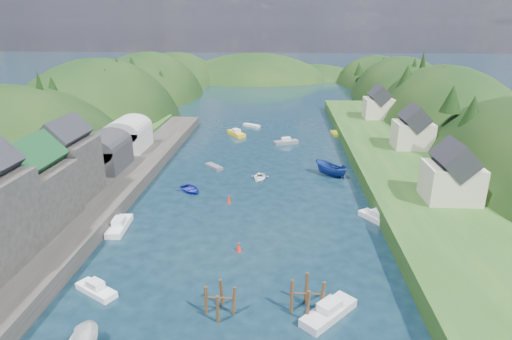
# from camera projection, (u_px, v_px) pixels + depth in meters

# --- Properties ---
(ground) EXTENTS (600.00, 600.00, 0.00)m
(ground) POSITION_uv_depth(u_px,v_px,m) (263.00, 153.00, 87.69)
(ground) COLOR black
(ground) RESTS_ON ground
(hillside_left) EXTENTS (44.00, 245.56, 52.00)m
(hillside_left) POSITION_uv_depth(u_px,v_px,m) (103.00, 152.00, 116.59)
(hillside_left) COLOR black
(hillside_left) RESTS_ON ground
(hillside_right) EXTENTS (36.00, 245.56, 48.00)m
(hillside_right) POSITION_uv_depth(u_px,v_px,m) (440.00, 156.00, 111.00)
(hillside_right) COLOR black
(hillside_right) RESTS_ON ground
(far_hills) EXTENTS (103.00, 68.00, 44.00)m
(far_hills) POSITION_uv_depth(u_px,v_px,m) (277.00, 101.00, 208.05)
(far_hills) COLOR black
(far_hills) RESTS_ON ground
(hill_trees) EXTENTS (90.26, 146.09, 12.65)m
(hill_trees) POSITION_uv_depth(u_px,v_px,m) (269.00, 88.00, 99.10)
(hill_trees) COLOR black
(hill_trees) RESTS_ON ground
(quay_left) EXTENTS (12.00, 110.00, 2.00)m
(quay_left) POSITION_uv_depth(u_px,v_px,m) (84.00, 205.00, 60.52)
(quay_left) COLOR #2D2B28
(quay_left) RESTS_ON ground
(terrace_left_grass) EXTENTS (12.00, 110.00, 2.50)m
(terrace_left_grass) POSITION_uv_depth(u_px,v_px,m) (36.00, 202.00, 60.86)
(terrace_left_grass) COLOR #234719
(terrace_left_grass) RESTS_ON ground
(quayside_buildings) EXTENTS (8.00, 35.84, 12.90)m
(quayside_buildings) POSITION_uv_depth(u_px,v_px,m) (2.00, 204.00, 45.82)
(quayside_buildings) COLOR #2D2B28
(quayside_buildings) RESTS_ON quay_left
(boat_sheds) EXTENTS (7.00, 21.00, 7.50)m
(boat_sheds) POSITION_uv_depth(u_px,v_px,m) (116.00, 140.00, 77.15)
(boat_sheds) COLOR #2D2D30
(boat_sheds) RESTS_ON quay_left
(terrace_right) EXTENTS (16.00, 120.00, 2.40)m
(terrace_right) POSITION_uv_depth(u_px,v_px,m) (400.00, 166.00, 76.37)
(terrace_right) COLOR #234719
(terrace_right) RESTS_ON ground
(right_bank_cottages) EXTENTS (9.00, 59.24, 8.41)m
(right_bank_cottages) POSITION_uv_depth(u_px,v_px,m) (407.00, 130.00, 82.52)
(right_bank_cottages) COLOR beige
(right_bank_cottages) RESTS_ON terrace_right
(piling_cluster_near) EXTENTS (3.07, 2.88, 3.44)m
(piling_cluster_near) POSITION_uv_depth(u_px,v_px,m) (220.00, 303.00, 39.22)
(piling_cluster_near) COLOR #382314
(piling_cluster_near) RESTS_ON ground
(piling_cluster_far) EXTENTS (3.34, 3.10, 3.87)m
(piling_cluster_far) POSITION_uv_depth(u_px,v_px,m) (307.00, 299.00, 39.39)
(piling_cluster_far) COLOR #382314
(piling_cluster_far) RESTS_ON ground
(channel_buoy_near) EXTENTS (0.70, 0.70, 1.10)m
(channel_buoy_near) POSITION_uv_depth(u_px,v_px,m) (239.00, 248.00, 50.16)
(channel_buoy_near) COLOR #B31D0E
(channel_buoy_near) RESTS_ON ground
(channel_buoy_far) EXTENTS (0.70, 0.70, 1.10)m
(channel_buoy_far) POSITION_uv_depth(u_px,v_px,m) (229.00, 199.00, 63.74)
(channel_buoy_far) COLOR #B31D0E
(channel_buoy_far) RESTS_ON ground
(moored_boats) EXTENTS (37.48, 86.22, 2.51)m
(moored_boats) POSITION_uv_depth(u_px,v_px,m) (258.00, 199.00, 63.25)
(moored_boats) COLOR yellow
(moored_boats) RESTS_ON ground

